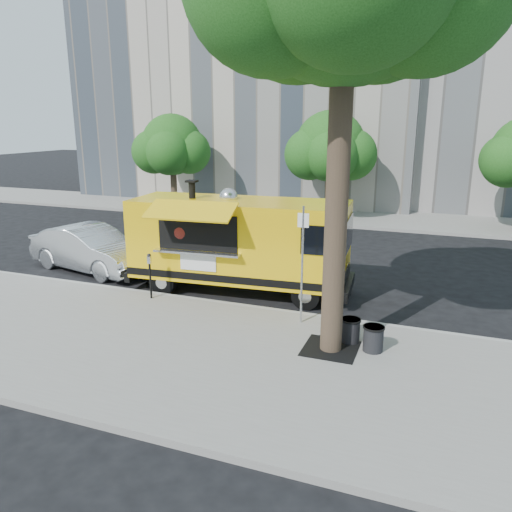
# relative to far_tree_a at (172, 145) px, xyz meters

# --- Properties ---
(ground) EXTENTS (120.00, 120.00, 0.00)m
(ground) POSITION_rel_far_tree_a_xyz_m (10.00, -12.30, -3.78)
(ground) COLOR black
(ground) RESTS_ON ground
(sidewalk) EXTENTS (60.00, 6.00, 0.15)m
(sidewalk) POSITION_rel_far_tree_a_xyz_m (10.00, -16.30, -3.70)
(sidewalk) COLOR gray
(sidewalk) RESTS_ON ground
(curb) EXTENTS (60.00, 0.14, 0.16)m
(curb) POSITION_rel_far_tree_a_xyz_m (10.00, -13.23, -3.70)
(curb) COLOR #999993
(curb) RESTS_ON ground
(far_sidewalk) EXTENTS (60.00, 5.00, 0.15)m
(far_sidewalk) POSITION_rel_far_tree_a_xyz_m (10.00, 1.20, -3.70)
(far_sidewalk) COLOR gray
(far_sidewalk) RESTS_ON ground
(building_left) EXTENTS (22.00, 14.00, 24.00)m
(building_left) POSITION_rel_far_tree_a_xyz_m (2.00, 9.70, 8.22)
(building_left) COLOR #B3A595
(building_left) RESTS_ON ground
(tree_well) EXTENTS (1.20, 1.20, 0.02)m
(tree_well) POSITION_rel_far_tree_a_xyz_m (12.60, -15.10, -3.62)
(tree_well) COLOR black
(tree_well) RESTS_ON sidewalk
(far_tree_a) EXTENTS (3.42, 3.42, 5.36)m
(far_tree_a) POSITION_rel_far_tree_a_xyz_m (0.00, 0.00, 0.00)
(far_tree_a) COLOR #33261C
(far_tree_a) RESTS_ON far_sidewalk
(far_tree_b) EXTENTS (3.60, 3.60, 5.50)m
(far_tree_b) POSITION_rel_far_tree_a_xyz_m (9.00, 0.40, 0.06)
(far_tree_b) COLOR #33261C
(far_tree_b) RESTS_ON far_sidewalk
(sign_post) EXTENTS (0.28, 0.06, 3.00)m
(sign_post) POSITION_rel_far_tree_a_xyz_m (11.55, -13.85, -1.93)
(sign_post) COLOR silver
(sign_post) RESTS_ON sidewalk
(parking_meter) EXTENTS (0.11, 0.11, 1.33)m
(parking_meter) POSITION_rel_far_tree_a_xyz_m (7.00, -13.65, -2.79)
(parking_meter) COLOR black
(parking_meter) RESTS_ON sidewalk
(food_truck) EXTENTS (6.97, 3.56, 3.37)m
(food_truck) POSITION_rel_far_tree_a_xyz_m (8.98, -11.82, -2.19)
(food_truck) COLOR yellow
(food_truck) RESTS_ON ground
(sedan) EXTENTS (5.03, 2.63, 1.58)m
(sedan) POSITION_rel_far_tree_a_xyz_m (3.27, -11.57, -2.99)
(sedan) COLOR silver
(sedan) RESTS_ON ground
(trash_bin_left) EXTENTS (0.47, 0.47, 0.56)m
(trash_bin_left) POSITION_rel_far_tree_a_xyz_m (12.94, -14.56, -3.32)
(trash_bin_left) COLOR black
(trash_bin_left) RESTS_ON sidewalk
(trash_bin_right) EXTENTS (0.49, 0.49, 0.58)m
(trash_bin_right) POSITION_rel_far_tree_a_xyz_m (13.50, -14.85, -3.31)
(trash_bin_right) COLOR black
(trash_bin_right) RESTS_ON sidewalk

